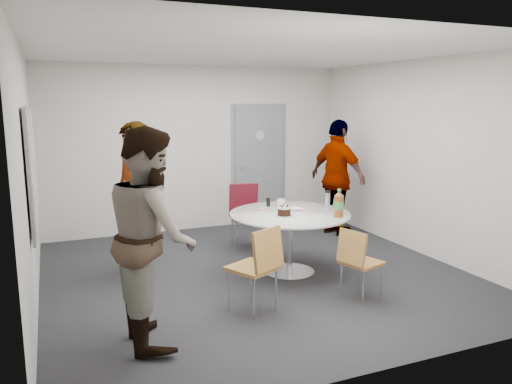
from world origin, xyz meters
name	(u,v)px	position (x,y,z in m)	size (l,w,h in m)	color
floor	(255,274)	(0.00, 0.00, 0.00)	(5.00, 5.00, 0.00)	black
ceiling	(255,51)	(0.00, 0.00, 2.70)	(5.00, 5.00, 0.00)	silver
wall_back	(198,149)	(0.00, 2.50, 1.35)	(5.00, 5.00, 0.00)	silver
wall_left	(28,179)	(-2.50, 0.00, 1.35)	(5.00, 5.00, 0.00)	silver
wall_right	(421,158)	(2.50, 0.00, 1.35)	(5.00, 5.00, 0.00)	silver
wall_front	(383,207)	(0.00, -2.50, 1.35)	(5.00, 5.00, 0.00)	silver
door	(259,165)	(1.10, 2.48, 1.03)	(1.02, 0.17, 2.12)	slate
whiteboard	(32,167)	(-2.46, 0.20, 1.45)	(0.04, 1.90, 1.25)	gray
table	(292,221)	(0.43, -0.15, 0.67)	(1.48, 1.48, 1.11)	silver
chair_near_left	(259,261)	(-0.42, -1.10, 0.55)	(0.58, 0.60, 0.90)	brown
chair_near_right	(357,258)	(0.70, -1.18, 0.47)	(0.49, 0.46, 0.78)	brown
chair_far	(245,209)	(0.31, 1.12, 0.58)	(0.51, 0.55, 0.94)	maroon
person_main	(135,200)	(-1.37, 0.50, 0.95)	(0.69, 0.45, 1.90)	#A5C6EA
person_left	(152,236)	(-1.50, -1.23, 0.96)	(0.94, 0.73, 1.93)	white
person_right	(338,178)	(1.95, 1.26, 0.93)	(1.08, 0.45, 1.85)	black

